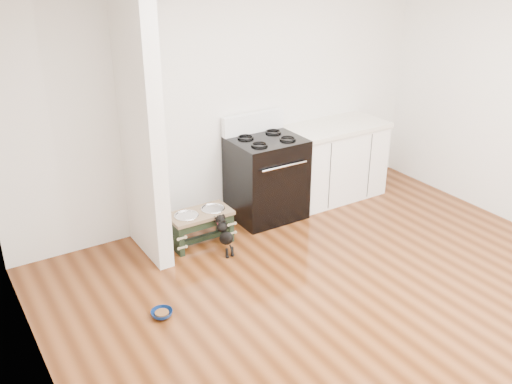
% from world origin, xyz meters
% --- Properties ---
extents(ground, '(5.00, 5.00, 0.00)m').
position_xyz_m(ground, '(0.00, 0.00, 0.00)').
color(ground, '#44200C').
rests_on(ground, ground).
extents(room_shell, '(5.00, 5.00, 5.00)m').
position_xyz_m(room_shell, '(0.00, 0.00, 1.62)').
color(room_shell, silver).
rests_on(room_shell, ground).
extents(partition_wall, '(0.15, 0.80, 2.70)m').
position_xyz_m(partition_wall, '(-1.18, 2.10, 1.35)').
color(partition_wall, silver).
rests_on(partition_wall, ground).
extents(oven_range, '(0.76, 0.69, 1.14)m').
position_xyz_m(oven_range, '(0.25, 2.16, 0.48)').
color(oven_range, black).
rests_on(oven_range, ground).
extents(cabinet_run, '(1.24, 0.64, 0.91)m').
position_xyz_m(cabinet_run, '(1.23, 2.18, 0.45)').
color(cabinet_run, white).
rests_on(cabinet_run, ground).
extents(dog_feeder, '(0.65, 0.34, 0.37)m').
position_xyz_m(dog_feeder, '(-0.67, 1.97, 0.25)').
color(dog_feeder, black).
rests_on(dog_feeder, ground).
extents(puppy, '(0.11, 0.33, 0.39)m').
position_xyz_m(puppy, '(-0.56, 1.67, 0.22)').
color(puppy, black).
rests_on(puppy, ground).
extents(floor_bowl, '(0.19, 0.19, 0.06)m').
position_xyz_m(floor_bowl, '(-1.53, 1.02, 0.03)').
color(floor_bowl, navy).
rests_on(floor_bowl, ground).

